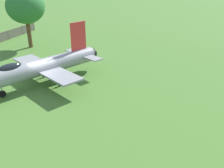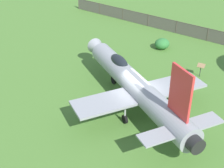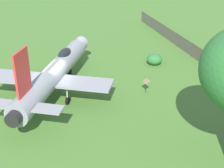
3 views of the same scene
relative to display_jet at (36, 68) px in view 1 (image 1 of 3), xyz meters
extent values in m
plane|color=#47722D|center=(-0.05, -0.33, -1.79)|extent=(200.00, 200.00, 0.00)
cylinder|color=gray|center=(-0.05, -0.33, -0.05)|extent=(3.42, 12.44, 1.56)
cylinder|color=black|center=(-1.03, -6.68, -0.05)|extent=(1.02, 0.74, 0.94)
ellipsoid|color=black|center=(0.36, 2.35, 0.61)|extent=(1.22, 2.31, 0.84)
cube|color=red|center=(-0.77, -4.97, 2.16)|extent=(0.41, 1.80, 2.85)
cube|color=gray|center=(-2.85, -0.53, -0.24)|extent=(4.20, 2.72, 0.16)
cube|color=gray|center=(2.56, -1.36, -0.24)|extent=(4.20, 2.72, 0.16)
cube|color=gray|center=(-2.50, -5.21, 0.11)|extent=(1.95, 1.36, 0.10)
cube|color=gray|center=(0.82, -5.72, 0.11)|extent=(1.95, 1.36, 0.10)
cylinder|color=#A5A8AD|center=(0.51, 3.33, -0.85)|extent=(0.12, 0.12, 1.28)
cylinder|color=black|center=(0.51, 3.33, -1.49)|extent=(0.27, 0.62, 0.60)
cylinder|color=#A5A8AD|center=(-1.70, -1.33, -0.85)|extent=(0.12, 0.12, 1.28)
cylinder|color=black|center=(-1.70, -1.33, -1.49)|extent=(0.27, 0.62, 0.60)
cylinder|color=#A5A8AD|center=(1.22, -1.78, -0.85)|extent=(0.12, 0.12, 1.28)
cylinder|color=black|center=(1.22, -1.78, -1.49)|extent=(0.27, 0.62, 0.60)
cylinder|color=brown|center=(11.61, -7.72, 0.34)|extent=(0.57, 0.57, 4.26)
ellipsoid|color=#2D7033|center=(11.61, -7.72, 3.82)|extent=(4.88, 5.23, 4.56)
cylinder|color=#4C4238|center=(20.35, -14.91, -1.08)|extent=(0.08, 0.08, 1.41)
cylinder|color=#4C4238|center=(19.18, -11.56, -1.08)|extent=(0.08, 0.08, 1.41)
cylinder|color=#4C4238|center=(18.01, -8.21, -1.08)|extent=(0.08, 0.08, 1.41)
camera|label=1|loc=(-18.94, 13.10, 8.35)|focal=40.64mm
camera|label=2|loc=(-11.67, -14.87, 11.20)|focal=51.10mm
camera|label=3|loc=(5.62, -22.59, 10.21)|focal=51.87mm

